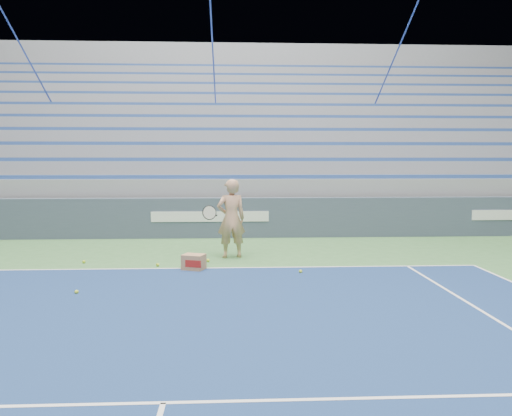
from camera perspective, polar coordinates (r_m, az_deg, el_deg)
The scene contains 9 objects.
sponsor_barrier at distance 13.80m, azimuth -5.22°, elevation -1.11°, with size 30.00×0.32×1.10m.
bleachers at distance 19.42m, azimuth -4.54°, elevation 6.13°, with size 31.00×9.15×7.30m.
tennis_player at distance 10.88m, azimuth -2.88°, elevation -1.21°, with size 0.96×0.88×1.72m.
ball_box at distance 9.83m, azimuth -7.13°, elevation -6.16°, with size 0.49×0.43×0.31m.
tennis_ball_0 at distance 10.57m, azimuth -5.50°, elevation -5.98°, with size 0.07×0.07×0.07m, color #C2D52B.
tennis_ball_1 at distance 9.53m, azimuth 5.12°, elevation -7.24°, with size 0.07×0.07×0.07m, color #C2D52B.
tennis_ball_2 at distance 8.56m, azimuth -19.83°, elevation -9.02°, with size 0.07×0.07×0.07m, color #C2D52B.
tennis_ball_3 at distance 10.29m, azimuth -11.18°, elevation -6.38°, with size 0.07×0.07×0.07m, color #C2D52B.
tennis_ball_4 at distance 10.98m, azimuth -19.07°, elevation -5.82°, with size 0.07×0.07×0.07m, color #C2D52B.
Camera 1 is at (0.61, 2.19, 2.13)m, focal length 35.00 mm.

